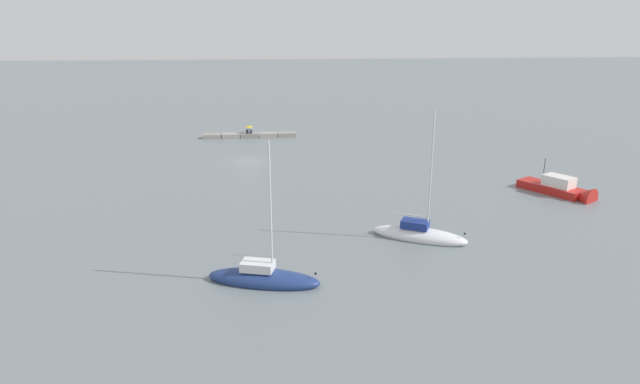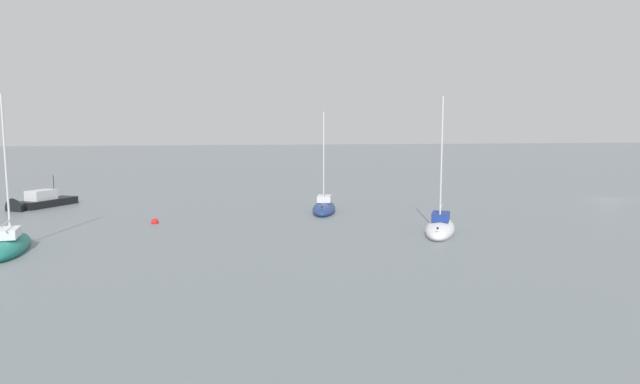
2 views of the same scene
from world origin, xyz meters
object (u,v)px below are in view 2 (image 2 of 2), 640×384
object	(u,v)px
sailboat_navy_far	(324,208)
sailboat_white_outer	(440,228)
motorboat_black_mid	(38,204)
sailboat_teal_mid	(9,245)
mooring_buoy_near	(155,222)

from	to	relation	value
sailboat_navy_far	sailboat_white_outer	xyz separation A→B (m)	(-12.68, -6.42, 0.01)
sailboat_white_outer	motorboat_black_mid	bearing A→B (deg)	-3.41
sailboat_navy_far	sailboat_white_outer	size ratio (longest dim) A/B	0.93
sailboat_teal_mid	mooring_buoy_near	bearing A→B (deg)	38.52
sailboat_white_outer	mooring_buoy_near	world-z (taller)	sailboat_white_outer
sailboat_navy_far	motorboat_black_mid	size ratio (longest dim) A/B	1.39
sailboat_white_outer	sailboat_navy_far	bearing A→B (deg)	-34.52
mooring_buoy_near	motorboat_black_mid	bearing A→B (deg)	45.32
sailboat_navy_far	motorboat_black_mid	distance (m)	29.91
sailboat_navy_far	sailboat_white_outer	world-z (taller)	sailboat_white_outer
sailboat_navy_far	mooring_buoy_near	bearing A→B (deg)	28.17
motorboat_black_mid	sailboat_white_outer	bearing A→B (deg)	-179.16
sailboat_white_outer	motorboat_black_mid	size ratio (longest dim) A/B	1.50
mooring_buoy_near	sailboat_teal_mid	bearing A→B (deg)	135.66
sailboat_navy_far	motorboat_black_mid	bearing A→B (deg)	-1.49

